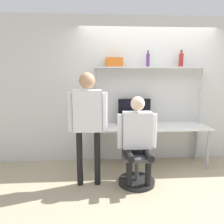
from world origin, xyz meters
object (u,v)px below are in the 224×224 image
at_px(cell_phone, 145,126).
at_px(bottle_red, 181,60).
at_px(person_standing, 88,115).
at_px(laptop, 131,123).
at_px(bottle_purple, 148,60).
at_px(office_chair, 137,165).
at_px(person_seated, 138,134).
at_px(storage_box, 114,62).
at_px(monitor, 134,110).

height_order(cell_phone, bottle_red, bottle_red).
bearing_deg(bottle_red, person_standing, -153.67).
xyz_separation_m(laptop, bottle_purple, (0.32, 0.19, 1.10)).
distance_m(office_chair, bottle_purple, 1.83).
distance_m(person_seated, storage_box, 1.39).
relative_size(monitor, laptop, 2.01).
bearing_deg(bottle_red, cell_phone, -164.42).
distance_m(cell_phone, bottle_red, 1.36).
distance_m(person_seated, bottle_red, 1.68).
bearing_deg(cell_phone, office_chair, -112.61).
distance_m(person_standing, bottle_purple, 1.56).
relative_size(monitor, person_seated, 0.45).
height_order(laptop, storage_box, storage_box).
bearing_deg(cell_phone, person_standing, -147.42).
relative_size(office_chair, bottle_purple, 3.29).
distance_m(monitor, bottle_red, 1.22).
bearing_deg(bottle_purple, person_seated, -110.55).
height_order(bottle_purple, storage_box, bottle_purple).
bearing_deg(storage_box, office_chair, -70.12).
distance_m(office_chair, person_standing, 1.08).
height_order(laptop, office_chair, laptop).
xyz_separation_m(office_chair, bottle_red, (0.92, 0.80, 1.63)).
xyz_separation_m(person_standing, storage_box, (0.45, 0.82, 0.78)).
distance_m(cell_phone, storage_box, 1.26).
distance_m(person_standing, storage_box, 1.22).
relative_size(laptop, storage_box, 1.02).
bearing_deg(person_seated, storage_box, 108.55).
bearing_deg(cell_phone, bottle_purple, 72.97).
height_order(office_chair, bottle_purple, bottle_purple).
relative_size(laptop, person_seated, 0.22).
bearing_deg(office_chair, bottle_red, 41.04).
height_order(person_seated, storage_box, storage_box).
relative_size(person_standing, bottle_red, 5.77).
bearing_deg(monitor, bottle_red, -0.20).
distance_m(laptop, office_chair, 0.80).
height_order(person_seated, person_standing, person_standing).
bearing_deg(bottle_purple, monitor, 179.27).
height_order(monitor, person_seated, person_seated).
relative_size(cell_phone, person_seated, 0.11).
xyz_separation_m(monitor, person_standing, (-0.82, -0.82, 0.07)).
distance_m(laptop, person_seated, 0.66).
xyz_separation_m(monitor, bottle_purple, (0.23, -0.00, 0.90)).
xyz_separation_m(cell_phone, bottle_purple, (0.06, 0.18, 1.16)).
xyz_separation_m(bottle_red, storage_box, (-1.20, -0.00, -0.05)).
relative_size(office_chair, bottle_red, 3.17).
bearing_deg(laptop, person_seated, -90.09).
bearing_deg(monitor, storage_box, -179.56).
relative_size(monitor, cell_phone, 4.00).
bearing_deg(monitor, person_seated, -96.08).
xyz_separation_m(monitor, bottle_red, (0.83, -0.00, 0.90)).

